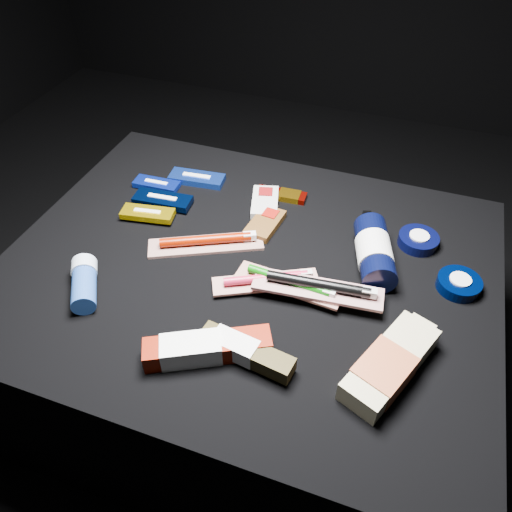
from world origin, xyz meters
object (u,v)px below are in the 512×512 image
(bodywash_bottle, at_px, (389,366))
(deodorant_stick, at_px, (84,283))
(toothpaste_carton_red, at_px, (202,349))
(lotion_bottle, at_px, (374,252))

(bodywash_bottle, height_order, deodorant_stick, deodorant_stick)
(deodorant_stick, height_order, toothpaste_carton_red, deodorant_stick)
(bodywash_bottle, distance_m, deodorant_stick, 0.57)
(lotion_bottle, bearing_deg, deodorant_stick, -169.58)
(toothpaste_carton_red, bearing_deg, deodorant_stick, 139.71)
(toothpaste_carton_red, bearing_deg, lotion_bottle, 26.68)
(lotion_bottle, height_order, bodywash_bottle, lotion_bottle)
(lotion_bottle, relative_size, bodywash_bottle, 1.00)
(lotion_bottle, height_order, toothpaste_carton_red, lotion_bottle)
(bodywash_bottle, bearing_deg, lotion_bottle, 128.01)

